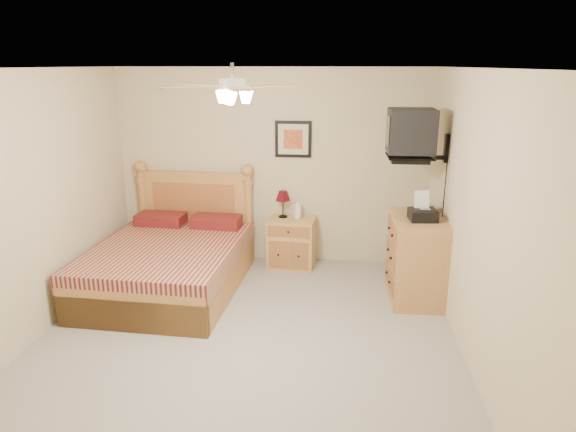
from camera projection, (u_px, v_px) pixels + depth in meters
The scene contains 17 objects.
floor at pixel (244, 344), 4.82m from camera, with size 4.50×4.50×0.00m, color gray.
ceiling at pixel (237, 68), 4.11m from camera, with size 4.00×4.50×0.04m, color white.
wall_back at pixel (272, 167), 6.62m from camera, with size 4.00×0.04×2.50m, color beige.
wall_front at pixel (151, 359), 2.32m from camera, with size 4.00×0.04×2.50m, color beige.
wall_left at pixel (23, 211), 4.65m from camera, with size 0.04×4.50×2.50m, color beige.
wall_right at pixel (477, 223), 4.29m from camera, with size 0.04×4.50×2.50m, color beige.
bed at pixel (166, 236), 5.80m from camera, with size 1.56×2.04×1.32m, color #BF743E, non-canonical shape.
nightstand at pixel (292, 242), 6.62m from camera, with size 0.58×0.44×0.63m, color tan.
table_lamp at pixel (283, 204), 6.57m from camera, with size 0.19×0.19×0.35m, color #580817, non-canonical shape.
lotion_bottle at pixel (298, 209), 6.52m from camera, with size 0.10×0.10×0.26m, color silver.
framed_picture at pixel (293, 139), 6.47m from camera, with size 0.46×0.04×0.46m, color black.
dresser at pixel (417, 259), 5.64m from camera, with size 0.56×0.80×0.95m, color olive.
fax_machine at pixel (423, 206), 5.37m from camera, with size 0.28×0.30×0.30m, color black, non-canonical shape.
magazine_lower at pixel (417, 209), 5.76m from camera, with size 0.20×0.27×0.03m, color beige.
magazine_upper at pixel (419, 208), 5.75m from camera, with size 0.20×0.28×0.02m, color tan.
wall_tv at pixel (425, 135), 5.43m from camera, with size 0.56×0.46×0.58m, color black, non-canonical shape.
ceiling_fan at pixel (233, 87), 3.96m from camera, with size 1.14×1.14×0.28m, color white, non-canonical shape.
Camera 1 is at (0.81, -4.22, 2.53)m, focal length 32.00 mm.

